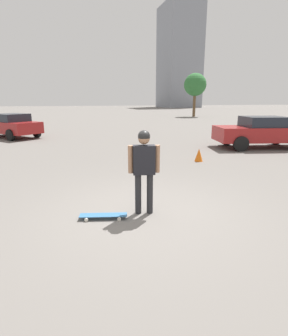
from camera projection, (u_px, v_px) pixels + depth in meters
name	position (u px, v px, depth m)	size (l,w,h in m)	color
ground_plane	(144.00, 213.00, 5.41)	(220.00, 220.00, 0.00)	slate
person	(144.00, 163.00, 5.14)	(0.62, 0.28, 1.70)	#262628
skateboard	(103.00, 215.00, 5.13)	(0.95, 0.42, 0.08)	#336693
car_parked_near	(261.00, 132.00, 12.67)	(4.55, 2.69, 1.50)	maroon
car_parked_far	(12.00, 125.00, 16.17)	(3.91, 4.25, 1.46)	maroon
building_block_distant	(179.00, 58.00, 83.79)	(10.68, 13.66, 30.95)	gray
tree_distant	(195.00, 85.00, 36.29)	(3.08, 3.08, 5.91)	brown
traffic_cone	(199.00, 155.00, 9.94)	(0.31, 0.31, 0.49)	orange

